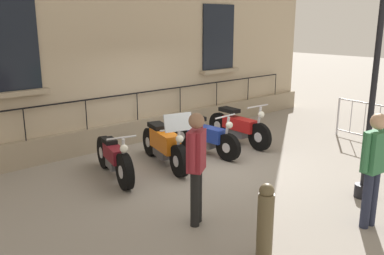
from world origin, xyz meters
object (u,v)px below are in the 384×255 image
Objects in this scene: motorcycle_blue at (205,137)px; motorcycle_orange at (165,145)px; motorcycle_red at (239,127)px; bollard at (265,221)px; motorcycle_maroon at (114,159)px; crowd_barrier at (372,122)px; pedestrian_walking at (374,164)px; pedestrian_standing at (196,162)px.

motorcycle_orange is at bearing -89.50° from motorcycle_blue.
bollard is (3.83, -3.72, 0.09)m from motorcycle_red.
motorcycle_red is (-0.05, 2.44, -0.01)m from motorcycle_orange.
motorcycle_maroon is 0.97× the size of crowd_barrier.
motorcycle_red is 1.22× the size of pedestrian_walking.
motorcycle_red is at bearing 91.15° from motorcycle_orange.
crowd_barrier is at bearing 115.35° from pedestrian_walking.
motorcycle_orange is (0.09, 1.21, 0.05)m from motorcycle_maroon.
crowd_barrier is at bearing 66.59° from motorcycle_orange.
pedestrian_standing is (2.46, -2.52, 0.59)m from motorcycle_blue.
crowd_barrier is at bearing 70.03° from motorcycle_maroon.
pedestrian_walking reaches higher than pedestrian_standing.
motorcycle_orange is 3.99m from bollard.
motorcycle_maroon is at bearing -90.66° from motorcycle_red.
pedestrian_standing reaches higher than crowd_barrier.
pedestrian_walking is at bearing -64.65° from crowd_barrier.
bollard is at bearing -33.46° from motorcycle_blue.
motorcycle_blue is at bearing 134.32° from pedestrian_standing.
motorcycle_maroon is at bearing -91.88° from motorcycle_blue.
pedestrian_standing is (2.50, -3.73, 0.57)m from motorcycle_red.
pedestrian_standing reaches higher than bollard.
motorcycle_maroon is 1.12× the size of pedestrian_walking.
motorcycle_orange is at bearing 85.72° from motorcycle_maroon.
crowd_barrier is 1.93× the size of bollard.
motorcycle_maroon is 3.65m from motorcycle_red.
pedestrian_standing is at bearing -1.83° from motorcycle_maroon.
motorcycle_orange is 5.49m from crowd_barrier.
motorcycle_red is at bearing -130.61° from crowd_barrier.
motorcycle_maroon is 0.97× the size of motorcycle_blue.
pedestrian_walking is (0.49, 1.91, 0.48)m from bollard.
crowd_barrier is 6.36m from pedestrian_standing.
motorcycle_red reaches higher than motorcycle_maroon.
crowd_barrier is at bearing 49.39° from motorcycle_red.
motorcycle_red is at bearing 123.79° from pedestrian_standing.
motorcycle_blue is (0.08, 2.44, 0.01)m from motorcycle_maroon.
pedestrian_walking reaches higher than motorcycle_orange.
motorcycle_maroon is 3.87m from bollard.
motorcycle_blue is at bearing 88.12° from motorcycle_maroon.
pedestrian_walking is at bearing 46.50° from pedestrian_standing.
motorcycle_blue is 3.57m from pedestrian_standing.
motorcycle_orange is at bearing -171.64° from pedestrian_walking.
motorcycle_orange is 2.44m from motorcycle_red.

